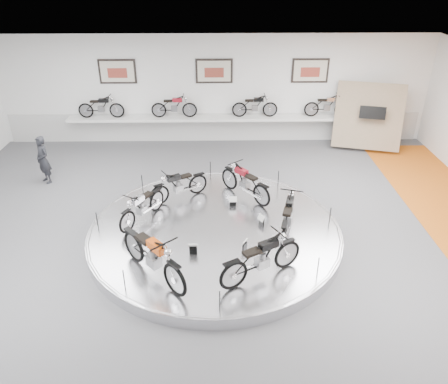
{
  "coord_description": "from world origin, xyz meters",
  "views": [
    {
      "loc": [
        0.06,
        -9.02,
        6.45
      ],
      "look_at": [
        0.24,
        0.6,
        1.18
      ],
      "focal_mm": 35.0,
      "sensor_mm": 36.0,
      "label": 1
    }
  ],
  "objects_px": {
    "bike_d": "(153,255)",
    "bike_f": "(288,215)",
    "display_platform": "(215,233)",
    "bike_a": "(245,182)",
    "bike_c": "(142,206)",
    "bike_e": "(262,258)",
    "visitor": "(43,160)",
    "bike_b": "(179,185)",
    "shelf": "(215,118)"
  },
  "relations": [
    {
      "from": "shelf",
      "to": "bike_d",
      "type": "distance_m",
      "value": 8.38
    },
    {
      "from": "bike_c",
      "to": "bike_e",
      "type": "distance_m",
      "value": 3.69
    },
    {
      "from": "bike_a",
      "to": "bike_e",
      "type": "height_order",
      "value": "bike_e"
    },
    {
      "from": "shelf",
      "to": "bike_e",
      "type": "bearing_deg",
      "value": -83.24
    },
    {
      "from": "display_platform",
      "to": "bike_a",
      "type": "bearing_deg",
      "value": 61.6
    },
    {
      "from": "display_platform",
      "to": "shelf",
      "type": "xyz_separation_m",
      "value": [
        0.0,
        6.4,
        0.85
      ]
    },
    {
      "from": "bike_f",
      "to": "visitor",
      "type": "relative_size",
      "value": 1.09
    },
    {
      "from": "bike_f",
      "to": "visitor",
      "type": "distance_m",
      "value": 7.98
    },
    {
      "from": "display_platform",
      "to": "bike_f",
      "type": "distance_m",
      "value": 1.93
    },
    {
      "from": "display_platform",
      "to": "bike_d",
      "type": "distance_m",
      "value": 2.4
    },
    {
      "from": "bike_d",
      "to": "bike_e",
      "type": "distance_m",
      "value": 2.3
    },
    {
      "from": "bike_b",
      "to": "bike_f",
      "type": "bearing_deg",
      "value": 116.76
    },
    {
      "from": "bike_f",
      "to": "shelf",
      "type": "bearing_deg",
      "value": 31.42
    },
    {
      "from": "bike_c",
      "to": "shelf",
      "type": "bearing_deg",
      "value": -167.09
    },
    {
      "from": "display_platform",
      "to": "visitor",
      "type": "bearing_deg",
      "value": 148.9
    },
    {
      "from": "shelf",
      "to": "bike_a",
      "type": "height_order",
      "value": "bike_a"
    },
    {
      "from": "display_platform",
      "to": "bike_a",
      "type": "xyz_separation_m",
      "value": [
        0.86,
        1.59,
        0.64
      ]
    },
    {
      "from": "display_platform",
      "to": "bike_b",
      "type": "relative_size",
      "value": 4.18
    },
    {
      "from": "bike_a",
      "to": "bike_e",
      "type": "bearing_deg",
      "value": 142.09
    },
    {
      "from": "bike_c",
      "to": "bike_f",
      "type": "relative_size",
      "value": 0.91
    },
    {
      "from": "bike_d",
      "to": "bike_f",
      "type": "bearing_deg",
      "value": 76.81
    },
    {
      "from": "bike_d",
      "to": "bike_a",
      "type": "bearing_deg",
      "value": 106.67
    },
    {
      "from": "bike_f",
      "to": "bike_b",
      "type": "bearing_deg",
      "value": 74.56
    },
    {
      "from": "bike_a",
      "to": "bike_c",
      "type": "relative_size",
      "value": 1.09
    },
    {
      "from": "display_platform",
      "to": "bike_d",
      "type": "relative_size",
      "value": 3.33
    },
    {
      "from": "bike_a",
      "to": "bike_d",
      "type": "distance_m",
      "value": 4.09
    },
    {
      "from": "bike_a",
      "to": "visitor",
      "type": "height_order",
      "value": "visitor"
    },
    {
      "from": "bike_a",
      "to": "bike_d",
      "type": "relative_size",
      "value": 0.87
    },
    {
      "from": "bike_c",
      "to": "visitor",
      "type": "bearing_deg",
      "value": -99.13
    },
    {
      "from": "bike_d",
      "to": "bike_e",
      "type": "relative_size",
      "value": 1.1
    },
    {
      "from": "shelf",
      "to": "bike_f",
      "type": "distance_m",
      "value": 6.86
    },
    {
      "from": "display_platform",
      "to": "shelf",
      "type": "height_order",
      "value": "shelf"
    },
    {
      "from": "bike_c",
      "to": "bike_f",
      "type": "height_order",
      "value": "bike_f"
    },
    {
      "from": "bike_e",
      "to": "display_platform",
      "type": "bearing_deg",
      "value": 87.08
    },
    {
      "from": "bike_b",
      "to": "bike_d",
      "type": "height_order",
      "value": "bike_d"
    },
    {
      "from": "display_platform",
      "to": "bike_f",
      "type": "xyz_separation_m",
      "value": [
        1.81,
        -0.21,
        0.64
      ]
    },
    {
      "from": "bike_a",
      "to": "bike_c",
      "type": "distance_m",
      "value": 2.99
    },
    {
      "from": "bike_c",
      "to": "bike_d",
      "type": "distance_m",
      "value": 2.33
    },
    {
      "from": "display_platform",
      "to": "bike_c",
      "type": "bearing_deg",
      "value": 168.65
    },
    {
      "from": "bike_c",
      "to": "visitor",
      "type": "distance_m",
      "value": 4.54
    },
    {
      "from": "bike_d",
      "to": "visitor",
      "type": "distance_m",
      "value": 6.55
    },
    {
      "from": "bike_a",
      "to": "bike_e",
      "type": "distance_m",
      "value": 3.55
    },
    {
      "from": "display_platform",
      "to": "bike_f",
      "type": "height_order",
      "value": "bike_f"
    },
    {
      "from": "bike_b",
      "to": "visitor",
      "type": "relative_size",
      "value": 1.0
    },
    {
      "from": "shelf",
      "to": "bike_c",
      "type": "relative_size",
      "value": 7.23
    },
    {
      "from": "display_platform",
      "to": "visitor",
      "type": "height_order",
      "value": "visitor"
    },
    {
      "from": "display_platform",
      "to": "visitor",
      "type": "relative_size",
      "value": 4.17
    },
    {
      "from": "display_platform",
      "to": "shelf",
      "type": "bearing_deg",
      "value": 90.0
    },
    {
      "from": "bike_a",
      "to": "display_platform",
      "type": "bearing_deg",
      "value": 111.59
    },
    {
      "from": "display_platform",
      "to": "bike_c",
      "type": "xyz_separation_m",
      "value": [
        -1.87,
        0.37,
        0.6
      ]
    }
  ]
}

